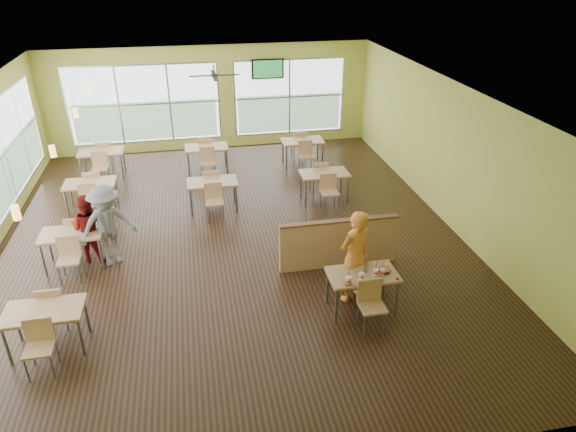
# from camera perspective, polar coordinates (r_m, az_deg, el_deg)

# --- Properties ---
(room) EXTENTS (12.00, 12.04, 3.20)m
(room) POSITION_cam_1_polar(r_m,az_deg,el_deg) (10.83, -6.65, 4.99)
(room) COLOR black
(room) RESTS_ON ground
(window_bays) EXTENTS (9.24, 10.24, 2.38)m
(window_bays) POSITION_cam_1_polar(r_m,az_deg,el_deg) (13.88, -18.87, 8.24)
(window_bays) COLOR white
(window_bays) RESTS_ON room
(main_table) EXTENTS (1.22, 1.52, 0.87)m
(main_table) POSITION_cam_1_polar(r_m,az_deg,el_deg) (9.06, 8.27, -6.97)
(main_table) COLOR tan
(main_table) RESTS_ON floor
(half_wall_divider) EXTENTS (2.40, 0.14, 1.04)m
(half_wall_divider) POSITION_cam_1_polar(r_m,az_deg,el_deg) (10.27, 5.66, -3.00)
(half_wall_divider) COLOR tan
(half_wall_divider) RESTS_ON floor
(dining_tables) EXTENTS (6.92, 8.72, 0.87)m
(dining_tables) POSITION_cam_1_polar(r_m,az_deg,el_deg) (12.77, -11.82, 3.43)
(dining_tables) COLOR tan
(dining_tables) RESTS_ON floor
(pendant_lights) EXTENTS (0.11, 7.31, 0.86)m
(pendant_lights) POSITION_cam_1_polar(r_m,az_deg,el_deg) (11.43, -23.57, 8.64)
(pendant_lights) COLOR #2D2119
(pendant_lights) RESTS_ON ceiling
(ceiling_fan) EXTENTS (1.25, 1.25, 0.29)m
(ceiling_fan) POSITION_cam_1_polar(r_m,az_deg,el_deg) (13.30, -8.20, 15.23)
(ceiling_fan) COLOR #2D2119
(ceiling_fan) RESTS_ON ceiling
(tv_backwall) EXTENTS (1.00, 0.07, 0.60)m
(tv_backwall) POSITION_cam_1_polar(r_m,az_deg,el_deg) (16.41, -2.27, 16.02)
(tv_backwall) COLOR black
(tv_backwall) RESTS_ON wall_back
(man_plaid) EXTENTS (0.77, 0.66, 1.79)m
(man_plaid) POSITION_cam_1_polar(r_m,az_deg,el_deg) (9.17, 7.40, -4.50)
(man_plaid) COLOR orange
(man_plaid) RESTS_ON floor
(patron_maroon) EXTENTS (0.86, 0.77, 1.46)m
(patron_maroon) POSITION_cam_1_polar(r_m,az_deg,el_deg) (11.08, -21.26, -1.26)
(patron_maroon) COLOR maroon
(patron_maroon) RESTS_ON floor
(patron_grey) EXTENTS (1.27, 1.04, 1.72)m
(patron_grey) POSITION_cam_1_polar(r_m,az_deg,el_deg) (10.78, -19.41, -0.98)
(patron_grey) COLOR slate
(patron_grey) RESTS_ON floor
(cup_blue) EXTENTS (0.10, 0.10, 0.36)m
(cup_blue) POSITION_cam_1_polar(r_m,az_deg,el_deg) (8.67, 6.72, -7.09)
(cup_blue) COLOR white
(cup_blue) RESTS_ON main_table
(cup_yellow) EXTENTS (0.09, 0.09, 0.34)m
(cup_yellow) POSITION_cam_1_polar(r_m,az_deg,el_deg) (8.81, 8.18, -6.59)
(cup_yellow) COLOR white
(cup_yellow) RESTS_ON main_table
(cup_red_near) EXTENTS (0.09, 0.09, 0.33)m
(cup_red_near) POSITION_cam_1_polar(r_m,az_deg,el_deg) (8.94, 9.73, -6.17)
(cup_red_near) COLOR white
(cup_red_near) RESTS_ON main_table
(cup_red_far) EXTENTS (0.09, 0.09, 0.33)m
(cup_red_far) POSITION_cam_1_polar(r_m,az_deg,el_deg) (8.97, 10.46, -6.12)
(cup_red_far) COLOR white
(cup_red_far) RESTS_ON main_table
(food_basket) EXTENTS (0.24, 0.24, 0.05)m
(food_basket) POSITION_cam_1_polar(r_m,az_deg,el_deg) (9.10, 10.64, -5.89)
(food_basket) COLOR black
(food_basket) RESTS_ON main_table
(ketchup_cup) EXTENTS (0.05, 0.05, 0.02)m
(ketchup_cup) POSITION_cam_1_polar(r_m,az_deg,el_deg) (8.94, 12.07, -6.84)
(ketchup_cup) COLOR #B90019
(ketchup_cup) RESTS_ON main_table
(wrapper_left) EXTENTS (0.18, 0.16, 0.04)m
(wrapper_left) POSITION_cam_1_polar(r_m,az_deg,el_deg) (8.69, 6.61, -7.41)
(wrapper_left) COLOR olive
(wrapper_left) RESTS_ON main_table
(wrapper_mid) EXTENTS (0.23, 0.21, 0.05)m
(wrapper_mid) POSITION_cam_1_polar(r_m,az_deg,el_deg) (9.07, 8.14, -5.82)
(wrapper_mid) COLOR olive
(wrapper_mid) RESTS_ON main_table
(wrapper_right) EXTENTS (0.13, 0.12, 0.03)m
(wrapper_right) POSITION_cam_1_polar(r_m,az_deg,el_deg) (8.86, 10.24, -6.98)
(wrapper_right) COLOR olive
(wrapper_right) RESTS_ON main_table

